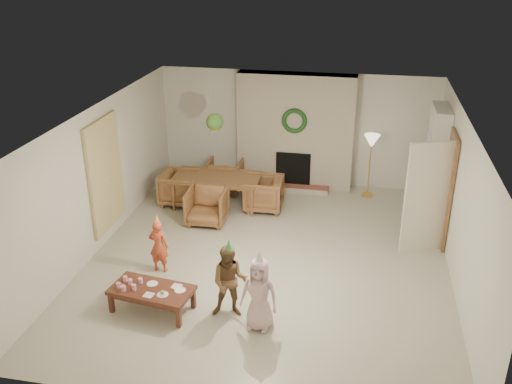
% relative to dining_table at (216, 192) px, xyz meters
% --- Properties ---
extents(floor, '(7.00, 7.00, 0.00)m').
position_rel_dining_table_xyz_m(floor, '(1.42, -1.90, -0.31)').
color(floor, '#B7B29E').
rests_on(floor, ground).
extents(ceiling, '(7.00, 7.00, 0.00)m').
position_rel_dining_table_xyz_m(ceiling, '(1.42, -1.90, 2.19)').
color(ceiling, white).
rests_on(ceiling, wall_back).
extents(wall_back, '(7.00, 0.00, 7.00)m').
position_rel_dining_table_xyz_m(wall_back, '(1.42, 1.60, 0.94)').
color(wall_back, silver).
rests_on(wall_back, floor).
extents(wall_front, '(7.00, 0.00, 7.00)m').
position_rel_dining_table_xyz_m(wall_front, '(1.42, -5.40, 0.94)').
color(wall_front, silver).
rests_on(wall_front, floor).
extents(wall_left, '(0.00, 7.00, 7.00)m').
position_rel_dining_table_xyz_m(wall_left, '(-1.58, -1.90, 0.94)').
color(wall_left, silver).
rests_on(wall_left, floor).
extents(wall_right, '(0.00, 7.00, 7.00)m').
position_rel_dining_table_xyz_m(wall_right, '(4.42, -1.90, 0.94)').
color(wall_right, silver).
rests_on(wall_right, floor).
extents(fireplace_mass, '(2.50, 0.40, 2.50)m').
position_rel_dining_table_xyz_m(fireplace_mass, '(1.42, 1.40, 0.94)').
color(fireplace_mass, '#532B16').
rests_on(fireplace_mass, floor).
extents(fireplace_hearth, '(1.60, 0.30, 0.12)m').
position_rel_dining_table_xyz_m(fireplace_hearth, '(1.42, 1.05, -0.25)').
color(fireplace_hearth, maroon).
rests_on(fireplace_hearth, floor).
extents(fireplace_firebox, '(0.75, 0.12, 0.75)m').
position_rel_dining_table_xyz_m(fireplace_firebox, '(1.42, 1.22, 0.14)').
color(fireplace_firebox, black).
rests_on(fireplace_firebox, floor).
extents(fireplace_wreath, '(0.54, 0.10, 0.54)m').
position_rel_dining_table_xyz_m(fireplace_wreath, '(1.42, 1.17, 1.24)').
color(fireplace_wreath, '#18411B').
rests_on(fireplace_wreath, fireplace_mass).
extents(floor_lamp_base, '(0.26, 0.26, 0.03)m').
position_rel_dining_table_xyz_m(floor_lamp_base, '(3.05, 1.10, -0.30)').
color(floor_lamp_base, gold).
rests_on(floor_lamp_base, floor).
extents(floor_lamp_post, '(0.03, 0.03, 1.23)m').
position_rel_dining_table_xyz_m(floor_lamp_post, '(3.05, 1.10, 0.33)').
color(floor_lamp_post, gold).
rests_on(floor_lamp_post, floor).
extents(floor_lamp_shade, '(0.33, 0.33, 0.27)m').
position_rel_dining_table_xyz_m(floor_lamp_shade, '(3.05, 1.10, 0.92)').
color(floor_lamp_shade, beige).
rests_on(floor_lamp_shade, floor_lamp_post).
extents(bookshelf_carcass, '(0.30, 1.00, 2.20)m').
position_rel_dining_table_xyz_m(bookshelf_carcass, '(4.26, 0.40, 0.79)').
color(bookshelf_carcass, white).
rests_on(bookshelf_carcass, floor).
extents(bookshelf_shelf_a, '(0.30, 0.92, 0.03)m').
position_rel_dining_table_xyz_m(bookshelf_shelf_a, '(4.24, 0.40, 0.14)').
color(bookshelf_shelf_a, white).
rests_on(bookshelf_shelf_a, bookshelf_carcass).
extents(bookshelf_shelf_b, '(0.30, 0.92, 0.03)m').
position_rel_dining_table_xyz_m(bookshelf_shelf_b, '(4.24, 0.40, 0.54)').
color(bookshelf_shelf_b, white).
rests_on(bookshelf_shelf_b, bookshelf_carcass).
extents(bookshelf_shelf_c, '(0.30, 0.92, 0.03)m').
position_rel_dining_table_xyz_m(bookshelf_shelf_c, '(4.24, 0.40, 0.94)').
color(bookshelf_shelf_c, white).
rests_on(bookshelf_shelf_c, bookshelf_carcass).
extents(bookshelf_shelf_d, '(0.30, 0.92, 0.03)m').
position_rel_dining_table_xyz_m(bookshelf_shelf_d, '(4.24, 0.40, 1.34)').
color(bookshelf_shelf_d, white).
rests_on(bookshelf_shelf_d, bookshelf_carcass).
extents(books_row_lower, '(0.20, 0.40, 0.24)m').
position_rel_dining_table_xyz_m(books_row_lower, '(4.22, 0.25, 0.28)').
color(books_row_lower, red).
rests_on(books_row_lower, bookshelf_shelf_a).
extents(books_row_mid, '(0.20, 0.44, 0.24)m').
position_rel_dining_table_xyz_m(books_row_mid, '(4.22, 0.45, 0.68)').
color(books_row_mid, '#274291').
rests_on(books_row_mid, bookshelf_shelf_b).
extents(books_row_upper, '(0.20, 0.36, 0.22)m').
position_rel_dining_table_xyz_m(books_row_upper, '(4.22, 0.30, 1.07)').
color(books_row_upper, '#A26B22').
rests_on(books_row_upper, bookshelf_shelf_c).
extents(door_frame, '(0.05, 0.86, 2.04)m').
position_rel_dining_table_xyz_m(door_frame, '(4.38, -0.70, 0.71)').
color(door_frame, brown).
rests_on(door_frame, floor).
extents(door_leaf, '(0.77, 0.32, 2.00)m').
position_rel_dining_table_xyz_m(door_leaf, '(4.00, -1.08, 0.69)').
color(door_leaf, beige).
rests_on(door_leaf, floor).
extents(curtain_panel, '(0.06, 1.20, 2.00)m').
position_rel_dining_table_xyz_m(curtain_panel, '(-1.54, -1.70, 0.94)').
color(curtain_panel, beige).
rests_on(curtain_panel, wall_left).
extents(dining_table, '(1.80, 1.03, 0.62)m').
position_rel_dining_table_xyz_m(dining_table, '(0.00, 0.00, 0.00)').
color(dining_table, brown).
rests_on(dining_table, floor).
extents(dining_chair_near, '(0.75, 0.78, 0.69)m').
position_rel_dining_table_xyz_m(dining_chair_near, '(0.02, -0.78, 0.03)').
color(dining_chair_near, brown).
rests_on(dining_chair_near, floor).
extents(dining_chair_far, '(0.75, 0.78, 0.69)m').
position_rel_dining_table_xyz_m(dining_chair_far, '(-0.02, 0.78, 0.03)').
color(dining_chair_far, brown).
rests_on(dining_chair_far, floor).
extents(dining_chair_left, '(0.78, 0.75, 0.69)m').
position_rel_dining_table_xyz_m(dining_chair_left, '(-0.78, -0.02, 0.03)').
color(dining_chair_left, brown).
rests_on(dining_chair_left, floor).
extents(dining_chair_right, '(0.78, 0.75, 0.69)m').
position_rel_dining_table_xyz_m(dining_chair_right, '(0.97, 0.02, 0.03)').
color(dining_chair_right, brown).
rests_on(dining_chair_right, floor).
extents(hanging_plant_cord, '(0.01, 0.01, 0.70)m').
position_rel_dining_table_xyz_m(hanging_plant_cord, '(0.12, -0.40, 1.84)').
color(hanging_plant_cord, tan).
rests_on(hanging_plant_cord, ceiling).
extents(hanging_plant_pot, '(0.16, 0.16, 0.12)m').
position_rel_dining_table_xyz_m(hanging_plant_pot, '(0.12, -0.40, 1.49)').
color(hanging_plant_pot, brown).
rests_on(hanging_plant_pot, hanging_plant_cord).
extents(hanging_plant_foliage, '(0.32, 0.32, 0.32)m').
position_rel_dining_table_xyz_m(hanging_plant_foliage, '(0.12, -0.40, 1.61)').
color(hanging_plant_foliage, '#2D551C').
rests_on(hanging_plant_foliage, hanging_plant_pot).
extents(coffee_table_top, '(1.27, 0.76, 0.06)m').
position_rel_dining_table_xyz_m(coffee_table_top, '(-0.01, -3.68, 0.03)').
color(coffee_table_top, '#562B1C').
rests_on(coffee_table_top, floor).
extents(coffee_table_apron, '(1.16, 0.66, 0.07)m').
position_rel_dining_table_xyz_m(coffee_table_apron, '(-0.01, -3.68, -0.04)').
color(coffee_table_apron, '#562B1C').
rests_on(coffee_table_apron, floor).
extents(coffee_leg_fl, '(0.07, 0.07, 0.31)m').
position_rel_dining_table_xyz_m(coffee_leg_fl, '(-0.58, -3.85, -0.16)').
color(coffee_leg_fl, '#562B1C').
rests_on(coffee_leg_fl, floor).
extents(coffee_leg_fr, '(0.07, 0.07, 0.31)m').
position_rel_dining_table_xyz_m(coffee_leg_fr, '(0.50, -4.00, -0.16)').
color(coffee_leg_fr, '#562B1C').
rests_on(coffee_leg_fr, floor).
extents(coffee_leg_bl, '(0.07, 0.07, 0.31)m').
position_rel_dining_table_xyz_m(coffee_leg_bl, '(-0.51, -3.36, -0.16)').
color(coffee_leg_bl, '#562B1C').
rests_on(coffee_leg_bl, floor).
extents(coffee_leg_br, '(0.07, 0.07, 0.31)m').
position_rel_dining_table_xyz_m(coffee_leg_br, '(0.57, -3.52, -0.16)').
color(coffee_leg_br, '#562B1C').
rests_on(coffee_leg_br, floor).
extents(cup_a, '(0.07, 0.07, 0.08)m').
position_rel_dining_table_xyz_m(cup_a, '(-0.48, -3.75, 0.10)').
color(cup_a, white).
rests_on(cup_a, coffee_table_top).
extents(cup_b, '(0.07, 0.07, 0.08)m').
position_rel_dining_table_xyz_m(cup_b, '(-0.46, -3.57, 0.10)').
color(cup_b, white).
rests_on(cup_b, coffee_table_top).
extents(cup_c, '(0.07, 0.07, 0.08)m').
position_rel_dining_table_xyz_m(cup_c, '(-0.38, -3.82, 0.10)').
color(cup_c, white).
rests_on(cup_c, coffee_table_top).
extents(cup_d, '(0.07, 0.07, 0.08)m').
position_rel_dining_table_xyz_m(cup_d, '(-0.35, -3.63, 0.10)').
color(cup_d, white).
rests_on(cup_d, coffee_table_top).
extents(cup_e, '(0.07, 0.07, 0.08)m').
position_rel_dining_table_xyz_m(cup_e, '(-0.24, -3.76, 0.10)').
color(cup_e, white).
rests_on(cup_e, coffee_table_top).
extents(cup_f, '(0.07, 0.07, 0.08)m').
position_rel_dining_table_xyz_m(cup_f, '(-0.21, -3.58, 0.10)').
color(cup_f, white).
rests_on(cup_f, coffee_table_top).
extents(plate_a, '(0.19, 0.19, 0.01)m').
position_rel_dining_table_xyz_m(plate_a, '(-0.04, -3.57, 0.06)').
color(plate_a, white).
rests_on(plate_a, coffee_table_top).
extents(plate_b, '(0.19, 0.19, 0.01)m').
position_rel_dining_table_xyz_m(plate_b, '(0.21, -3.81, 0.06)').
color(plate_b, white).
rests_on(plate_b, coffee_table_top).
extents(plate_c, '(0.19, 0.19, 0.01)m').
position_rel_dining_table_xyz_m(plate_c, '(0.42, -3.65, 0.06)').
color(plate_c, white).
rests_on(plate_c, coffee_table_top).
extents(food_scoop, '(0.07, 0.07, 0.06)m').
position_rel_dining_table_xyz_m(food_scoop, '(0.21, -3.81, 0.10)').
color(food_scoop, tan).
rests_on(food_scoop, plate_b).
extents(napkin_left, '(0.16, 0.16, 0.01)m').
position_rel_dining_table_xyz_m(napkin_left, '(0.02, -3.85, 0.06)').
color(napkin_left, '#ECAEC4').
rests_on(napkin_left, coffee_table_top).
extents(napkin_right, '(0.16, 0.16, 0.01)m').
position_rel_dining_table_xyz_m(napkin_right, '(0.34, -3.56, 0.06)').
color(napkin_right, '#ECAEC4').
rests_on(napkin_right, coffee_table_top).
extents(child_red, '(0.34, 0.24, 0.91)m').
position_rel_dining_table_xyz_m(child_red, '(-0.28, -2.62, 0.14)').
color(child_red, '#C64A2A').
rests_on(child_red, floor).
extents(party_hat_red, '(0.16, 0.16, 0.17)m').
position_rel_dining_table_xyz_m(party_hat_red, '(-0.28, -2.62, 0.64)').
color(party_hat_red, gold).
rests_on(party_hat_red, child_red).
extents(child_plaid, '(0.60, 0.49, 1.12)m').
position_rel_dining_table_xyz_m(child_plaid, '(1.15, -3.58, 0.25)').
color(child_plaid, maroon).
rests_on(child_plaid, floor).
extents(party_hat_plaid, '(0.16, 0.16, 0.18)m').
position_rel_dining_table_xyz_m(party_hat_plaid, '(1.15, -3.58, 0.85)').
color(party_hat_plaid, green).
rests_on(party_hat_plaid, child_plaid).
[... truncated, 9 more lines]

